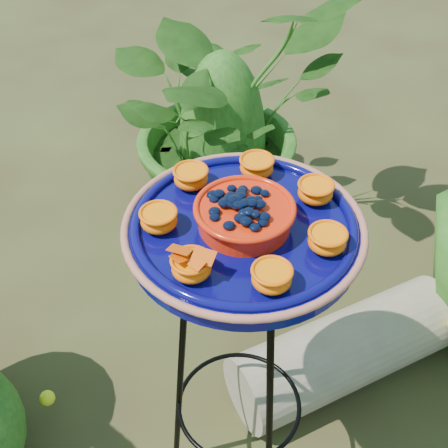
{
  "coord_description": "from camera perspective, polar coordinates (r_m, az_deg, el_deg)",
  "views": [
    {
      "loc": [
        0.22,
        -0.89,
        1.53
      ],
      "look_at": [
        -0.06,
        -0.18,
        0.84
      ],
      "focal_mm": 50.0,
      "sensor_mm": 36.0,
      "label": 1
    }
  ],
  "objects": [
    {
      "name": "driftwood_log",
      "position": [
        1.79,
        10.96,
        -11.32
      ],
      "size": [
        0.59,
        0.63,
        0.22
      ],
      "primitive_type": "cylinder",
      "rotation": [
        0.0,
        1.57,
        0.84
      ],
      "color": "gray",
      "rests_on": "ground"
    },
    {
      "name": "tripod_stand",
      "position": [
        1.31,
        1.52,
        -11.43
      ],
      "size": [
        0.34,
        0.34,
        0.78
      ],
      "rotation": [
        0.0,
        0.0,
        -0.21
      ],
      "color": "black",
      "rests_on": "ground"
    },
    {
      "name": "ground_plane",
      "position": [
        1.78,
        3.92,
        -17.24
      ],
      "size": [
        20.0,
        20.0,
        0.0
      ],
      "primitive_type": "plane",
      "color": "#322416",
      "rests_on": "ground"
    },
    {
      "name": "shrub_back_left",
      "position": [
        2.05,
        -0.13,
        10.09
      ],
      "size": [
        1.01,
        1.04,
        0.89
      ],
      "primitive_type": "imported",
      "rotation": [
        0.0,
        0.0,
        1.02
      ],
      "color": "#1D4412",
      "rests_on": "ground"
    },
    {
      "name": "feeder_dish",
      "position": [
        1.05,
        1.86,
        -0.21
      ],
      "size": [
        0.47,
        0.47,
        0.09
      ],
      "rotation": [
        0.0,
        0.0,
        -0.21
      ],
      "color": "#070650",
      "rests_on": "tripod_stand"
    }
  ]
}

